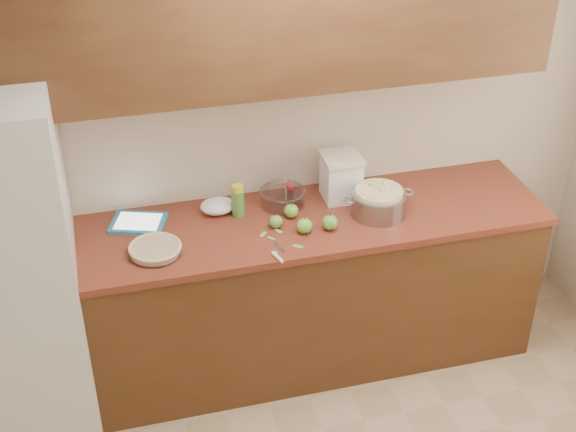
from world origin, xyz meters
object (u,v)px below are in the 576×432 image
object	(u,v)px
pie	(155,249)
flour_canister	(341,177)
tablet	(138,223)
colander	(378,202)

from	to	relation	value
pie	flour_canister	distance (m)	1.06
pie	flour_canister	world-z (taller)	flour_canister
pie	tablet	size ratio (longest dim) A/B	0.83
flour_canister	tablet	distance (m)	1.08
pie	colander	xyz separation A→B (m)	(1.16, 0.07, 0.05)
pie	tablet	world-z (taller)	pie
pie	tablet	bearing A→B (deg)	101.01
colander	flour_canister	bearing A→B (deg)	123.61
pie	colander	distance (m)	1.16
flour_canister	pie	bearing A→B (deg)	-165.09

